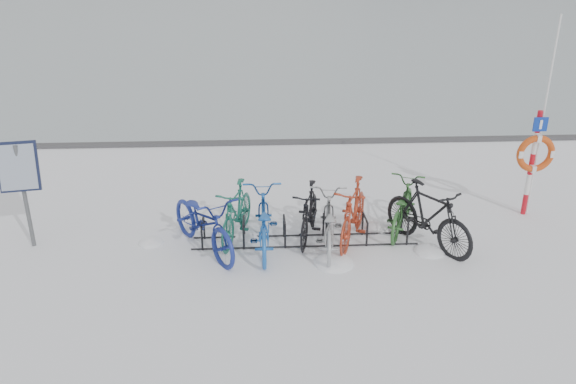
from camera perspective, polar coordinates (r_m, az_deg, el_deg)
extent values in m
plane|color=white|center=(10.11, 1.69, -5.06)|extent=(900.00, 900.00, 0.00)
cube|color=#3F3F42|center=(15.56, -0.09, 5.10)|extent=(400.00, 0.25, 0.10)
cylinder|color=black|center=(9.83, -8.74, -4.71)|extent=(0.04, 0.04, 0.44)
cylinder|color=black|center=(10.23, -8.52, -3.60)|extent=(0.04, 0.04, 0.44)
cylinder|color=black|center=(9.93, -8.70, -3.01)|extent=(0.04, 0.44, 0.04)
cylinder|color=black|center=(9.79, -4.53, -4.65)|extent=(0.04, 0.04, 0.44)
cylinder|color=black|center=(10.18, -4.48, -3.53)|extent=(0.04, 0.04, 0.44)
cylinder|color=black|center=(9.89, -4.54, -2.94)|extent=(0.04, 0.44, 0.04)
cylinder|color=black|center=(9.79, -0.30, -4.56)|extent=(0.04, 0.04, 0.44)
cylinder|color=black|center=(10.18, -0.42, -3.45)|extent=(0.04, 0.04, 0.44)
cylinder|color=black|center=(9.89, -0.36, -2.85)|extent=(0.04, 0.44, 0.04)
cylinder|color=black|center=(9.85, 3.90, -4.45)|extent=(0.04, 0.04, 0.44)
cylinder|color=black|center=(10.24, 3.61, -3.34)|extent=(0.04, 0.04, 0.44)
cylinder|color=black|center=(9.95, 3.79, -2.75)|extent=(0.04, 0.44, 0.04)
cylinder|color=black|center=(9.96, 8.03, -4.31)|extent=(0.04, 0.04, 0.44)
cylinder|color=black|center=(10.35, 7.58, -3.23)|extent=(0.04, 0.04, 0.44)
cylinder|color=black|center=(10.06, 7.87, -2.63)|extent=(0.04, 0.44, 0.04)
cylinder|color=black|center=(10.12, 12.05, -4.16)|extent=(0.04, 0.04, 0.44)
cylinder|color=black|center=(10.50, 11.45, -3.10)|extent=(0.04, 0.04, 0.44)
cylinder|color=black|center=(10.22, 11.84, -2.51)|extent=(0.04, 0.44, 0.04)
cylinder|color=black|center=(9.90, 1.79, -5.54)|extent=(4.00, 0.03, 0.03)
cylinder|color=black|center=(10.29, 1.59, -4.40)|extent=(4.00, 0.03, 0.03)
cylinder|color=#595B5E|center=(10.59, -25.16, -0.48)|extent=(0.07, 0.07, 1.85)
cube|color=black|center=(10.38, -25.72, 2.35)|extent=(0.67, 0.35, 0.84)
cube|color=#8C99AD|center=(10.34, -25.79, 2.27)|extent=(0.60, 0.27, 0.75)
cylinder|color=red|center=(12.06, 22.89, -1.13)|extent=(0.10, 0.10, 0.42)
cylinder|color=silver|center=(11.92, 23.19, 0.73)|extent=(0.10, 0.10, 0.42)
cylinder|color=red|center=(11.78, 23.49, 2.62)|extent=(0.10, 0.10, 0.42)
cylinder|color=silver|center=(11.66, 23.80, 4.56)|extent=(0.10, 0.10, 0.42)
cylinder|color=red|center=(11.56, 24.12, 6.54)|extent=(0.10, 0.10, 0.42)
torus|color=#C24312|center=(11.64, 23.85, 3.58)|extent=(0.73, 0.12, 0.73)
cube|color=#0E2E9C|center=(11.49, 24.27, 6.29)|extent=(0.27, 0.03, 0.27)
cylinder|color=silver|center=(11.64, 24.45, 6.68)|extent=(0.03, 0.03, 3.81)
imported|color=navy|center=(9.71, -8.60, -2.82)|extent=(1.76, 2.21, 1.12)
imported|color=#195F4C|center=(10.09, -5.26, -1.88)|extent=(0.94, 1.82, 1.05)
imported|color=#1C5AB2|center=(9.71, -2.58, -2.84)|extent=(0.69, 1.99, 1.04)
imported|color=black|center=(10.08, 2.16, -1.94)|extent=(0.88, 1.75, 1.01)
imported|color=#9A9DA0|center=(9.74, 4.10, -2.99)|extent=(0.85, 1.94, 0.98)
imported|color=#A3321B|center=(10.01, 6.66, -1.90)|extent=(1.19, 1.96, 1.14)
imported|color=#2D612B|center=(10.61, 11.50, -1.31)|extent=(1.32, 1.92, 0.95)
imported|color=black|center=(10.05, 14.08, -2.23)|extent=(1.51, 1.95, 1.17)
ellipsoid|color=white|center=(9.43, 4.67, -7.27)|extent=(0.67, 0.67, 0.23)
ellipsoid|color=white|center=(10.07, 14.16, -5.90)|extent=(0.54, 0.54, 0.19)
ellipsoid|color=white|center=(10.73, 9.21, -3.67)|extent=(0.55, 0.55, 0.19)
ellipsoid|color=white|center=(10.78, 3.53, -3.27)|extent=(0.36, 0.36, 0.13)
ellipsoid|color=white|center=(10.30, -4.25, -4.57)|extent=(0.44, 0.44, 0.15)
ellipsoid|color=white|center=(10.35, -13.76, -5.07)|extent=(0.44, 0.44, 0.16)
ellipsoid|color=white|center=(10.98, 16.83, -3.76)|extent=(0.40, 0.40, 0.14)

